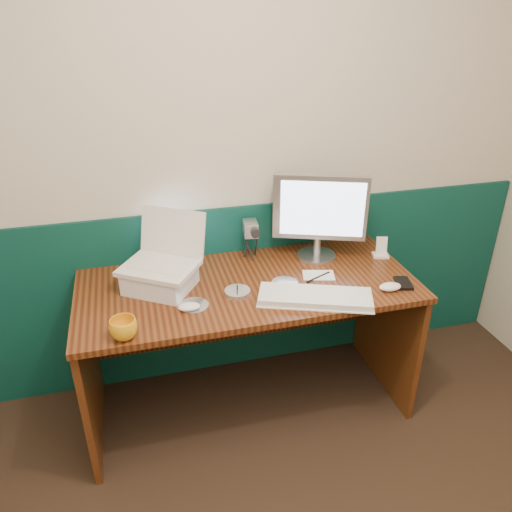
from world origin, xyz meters
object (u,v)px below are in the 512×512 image
object	(u,v)px
keyboard	(315,298)
mug	(124,329)
desk	(249,347)
laptop	(157,243)
monitor	(319,216)
camcorder	(250,238)

from	to	relation	value
keyboard	mug	distance (m)	0.84
desk	laptop	xyz separation A→B (m)	(-0.40, 0.06, 0.61)
monitor	keyboard	distance (m)	0.48
keyboard	mug	bearing A→B (deg)	-154.58
laptop	mug	xyz separation A→B (m)	(-0.18, -0.35, -0.19)
laptop	keyboard	world-z (taller)	laptop
monitor	camcorder	xyz separation A→B (m)	(-0.34, 0.08, -0.12)
mug	camcorder	size ratio (longest dim) A/B	0.50
monitor	keyboard	size ratio (longest dim) A/B	0.93
desk	camcorder	xyz separation A→B (m)	(0.08, 0.26, 0.49)
laptop	camcorder	distance (m)	0.54
keyboard	camcorder	distance (m)	0.52
monitor	mug	xyz separation A→B (m)	(-0.99, -0.47, -0.19)
mug	camcorder	bearing A→B (deg)	39.96
desk	mug	distance (m)	0.77
desk	laptop	distance (m)	0.73
keyboard	camcorder	bearing A→B (deg)	130.75
desk	camcorder	distance (m)	0.56
laptop	monitor	distance (m)	0.83
keyboard	mug	xyz separation A→B (m)	(-0.83, -0.07, 0.03)
desk	laptop	size ratio (longest dim) A/B	4.88
mug	monitor	bearing A→B (deg)	25.21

